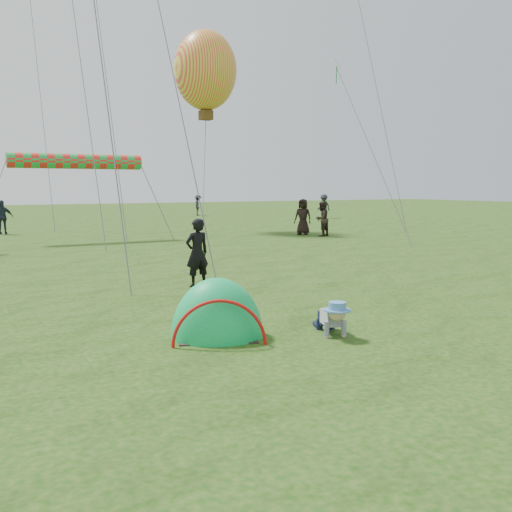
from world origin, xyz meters
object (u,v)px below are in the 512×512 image
crawling_toddler (333,317)px  balloon_kite (205,75)px  popup_tent (217,337)px  standing_adult (197,253)px

crawling_toddler → balloon_kite: (7.34, 21.10, 7.84)m
popup_tent → balloon_kite: balloon_kite is taller
crawling_toddler → popup_tent: popup_tent is taller
popup_tent → balloon_kite: size_ratio=0.41×
crawling_toddler → balloon_kite: size_ratio=0.17×
popup_tent → standing_adult: (1.51, 4.29, 0.80)m
popup_tent → balloon_kite: (9.00, 20.31, 8.14)m
crawling_toddler → popup_tent: bearing=173.0°
balloon_kite → standing_adult: bearing=-115.0°
standing_adult → balloon_kite: size_ratio=0.35×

